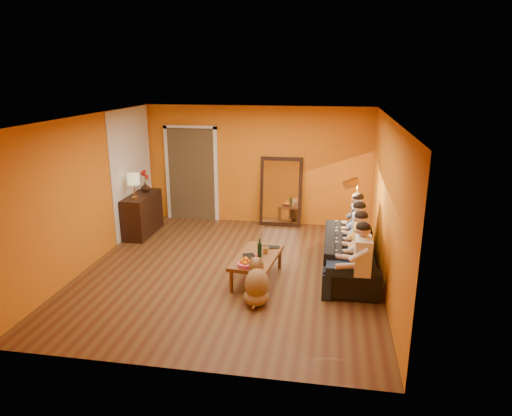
% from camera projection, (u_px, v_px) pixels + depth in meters
% --- Properties ---
extents(room_shell, '(5.00, 5.50, 2.60)m').
position_uv_depth(room_shell, '(235.00, 192.00, 7.82)').
color(room_shell, brown).
rests_on(room_shell, ground).
extents(white_accent, '(0.02, 1.90, 2.58)m').
position_uv_depth(white_accent, '(132.00, 171.00, 9.52)').
color(white_accent, white).
rests_on(white_accent, wall_left).
extents(doorway_recess, '(1.06, 0.30, 2.10)m').
position_uv_depth(doorway_recess, '(193.00, 174.00, 10.45)').
color(doorway_recess, '#3F2D19').
rests_on(doorway_recess, floor).
extents(door_jamb_left, '(0.08, 0.06, 2.20)m').
position_uv_depth(door_jamb_left, '(168.00, 174.00, 10.43)').
color(door_jamb_left, white).
rests_on(door_jamb_left, wall_back).
extents(door_jamb_right, '(0.08, 0.06, 2.20)m').
position_uv_depth(door_jamb_right, '(216.00, 176.00, 10.25)').
color(door_jamb_right, white).
rests_on(door_jamb_right, wall_back).
extents(door_header, '(1.22, 0.06, 0.08)m').
position_uv_depth(door_header, '(190.00, 127.00, 10.03)').
color(door_header, white).
rests_on(door_header, wall_back).
extents(mirror_frame, '(0.92, 0.27, 1.51)m').
position_uv_depth(mirror_frame, '(281.00, 192.00, 10.02)').
color(mirror_frame, black).
rests_on(mirror_frame, floor).
extents(mirror_glass, '(0.78, 0.21, 1.35)m').
position_uv_depth(mirror_glass, '(281.00, 192.00, 9.99)').
color(mirror_glass, white).
rests_on(mirror_glass, mirror_frame).
extents(sideboard, '(0.44, 1.18, 0.85)m').
position_uv_depth(sideboard, '(142.00, 214.00, 9.54)').
color(sideboard, black).
rests_on(sideboard, floor).
extents(table_lamp, '(0.24, 0.24, 0.51)m').
position_uv_depth(table_lamp, '(134.00, 186.00, 9.06)').
color(table_lamp, beige).
rests_on(table_lamp, sideboard).
extents(sofa, '(2.24, 0.87, 0.65)m').
position_uv_depth(sofa, '(350.00, 254.00, 7.73)').
color(sofa, black).
rests_on(sofa, floor).
extents(coffee_table, '(0.77, 1.29, 0.42)m').
position_uv_depth(coffee_table, '(257.00, 268.00, 7.46)').
color(coffee_table, brown).
rests_on(coffee_table, floor).
extents(floor_lamp, '(0.33, 0.28, 1.44)m').
position_uv_depth(floor_lamp, '(356.00, 219.00, 8.28)').
color(floor_lamp, gold).
rests_on(floor_lamp, floor).
extents(dog, '(0.44, 0.62, 0.69)m').
position_uv_depth(dog, '(257.00, 281.00, 6.68)').
color(dog, '#9C7646').
rests_on(dog, floor).
extents(person_far_left, '(0.70, 0.44, 1.22)m').
position_uv_depth(person_far_left, '(362.00, 262.00, 6.68)').
color(person_far_left, silver).
rests_on(person_far_left, sofa).
extents(person_mid_left, '(0.70, 0.44, 1.22)m').
position_uv_depth(person_mid_left, '(360.00, 248.00, 7.20)').
color(person_mid_left, '#FCC454').
rests_on(person_mid_left, sofa).
extents(person_mid_right, '(0.70, 0.44, 1.22)m').
position_uv_depth(person_mid_right, '(359.00, 236.00, 7.72)').
color(person_mid_right, '#99B4EC').
rests_on(person_mid_right, sofa).
extents(person_far_right, '(0.70, 0.44, 1.22)m').
position_uv_depth(person_far_right, '(357.00, 226.00, 8.24)').
color(person_far_right, '#2D2D31').
rests_on(person_far_right, sofa).
extents(fruit_bowl, '(0.26, 0.26, 0.16)m').
position_uv_depth(fruit_bowl, '(246.00, 262.00, 6.97)').
color(fruit_bowl, '#DF4E7E').
rests_on(fruit_bowl, coffee_table).
extents(wine_bottle, '(0.07, 0.07, 0.31)m').
position_uv_depth(wine_bottle, '(260.00, 248.00, 7.30)').
color(wine_bottle, black).
rests_on(wine_bottle, coffee_table).
extents(tumbler, '(0.14, 0.14, 0.10)m').
position_uv_depth(tumbler, '(265.00, 250.00, 7.48)').
color(tumbler, '#B27F3F').
rests_on(tumbler, coffee_table).
extents(laptop, '(0.31, 0.22, 0.02)m').
position_uv_depth(laptop, '(271.00, 248.00, 7.70)').
color(laptop, black).
rests_on(laptop, coffee_table).
extents(book_lower, '(0.24, 0.28, 0.02)m').
position_uv_depth(book_lower, '(244.00, 259.00, 7.24)').
color(book_lower, black).
rests_on(book_lower, coffee_table).
extents(book_mid, '(0.21, 0.28, 0.02)m').
position_uv_depth(book_mid, '(245.00, 258.00, 7.24)').
color(book_mid, '#A81913').
rests_on(book_mid, book_lower).
extents(book_upper, '(0.26, 0.29, 0.02)m').
position_uv_depth(book_upper, '(244.00, 257.00, 7.22)').
color(book_upper, black).
rests_on(book_upper, book_mid).
extents(vase, '(0.19, 0.19, 0.20)m').
position_uv_depth(vase, '(145.00, 187.00, 9.63)').
color(vase, black).
rests_on(vase, sideboard).
extents(flowers, '(0.17, 0.17, 0.48)m').
position_uv_depth(flowers, '(145.00, 175.00, 9.55)').
color(flowers, '#A81913').
rests_on(flowers, vase).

